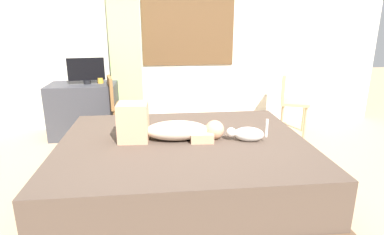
# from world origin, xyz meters

# --- Properties ---
(ground_plane) EXTENTS (16.00, 16.00, 0.00)m
(ground_plane) POSITION_xyz_m (0.00, 0.00, 0.00)
(ground_plane) COLOR tan
(back_wall_with_window) EXTENTS (6.40, 0.14, 2.90)m
(back_wall_with_window) POSITION_xyz_m (0.01, 2.29, 1.45)
(back_wall_with_window) COLOR silver
(back_wall_with_window) RESTS_ON ground
(bed) EXTENTS (2.24, 1.83, 0.54)m
(bed) POSITION_xyz_m (-0.01, 0.13, 0.27)
(bed) COLOR brown
(bed) RESTS_ON ground
(person_lying) EXTENTS (0.94, 0.30, 0.34)m
(person_lying) POSITION_xyz_m (-0.16, 0.17, 0.65)
(person_lying) COLOR #CCB299
(person_lying) RESTS_ON bed
(cat) EXTENTS (0.35, 0.18, 0.21)m
(cat) POSITION_xyz_m (0.54, 0.05, 0.61)
(cat) COLOR silver
(cat) RESTS_ON bed
(desk) EXTENTS (0.90, 0.56, 0.74)m
(desk) POSITION_xyz_m (-1.24, 1.89, 0.37)
(desk) COLOR #38383D
(desk) RESTS_ON ground
(tv_monitor) EXTENTS (0.48, 0.10, 0.35)m
(tv_monitor) POSITION_xyz_m (-1.17, 1.89, 0.92)
(tv_monitor) COLOR black
(tv_monitor) RESTS_ON desk
(cup) EXTENTS (0.08, 0.08, 0.08)m
(cup) POSITION_xyz_m (-1.00, 1.92, 0.78)
(cup) COLOR gold
(cup) RESTS_ON desk
(chair_by_desk) EXTENTS (0.45, 0.45, 0.86)m
(chair_by_desk) POSITION_xyz_m (-0.75, 1.74, 0.51)
(chair_by_desk) COLOR brown
(chair_by_desk) RESTS_ON ground
(chair_spare) EXTENTS (0.49, 0.49, 0.86)m
(chair_spare) POSITION_xyz_m (1.63, 1.68, 0.51)
(chair_spare) COLOR tan
(chair_spare) RESTS_ON ground
(curtain_left) EXTENTS (0.44, 0.06, 2.53)m
(curtain_left) POSITION_xyz_m (-0.66, 2.17, 1.27)
(curtain_left) COLOR #ADCC75
(curtain_left) RESTS_ON ground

